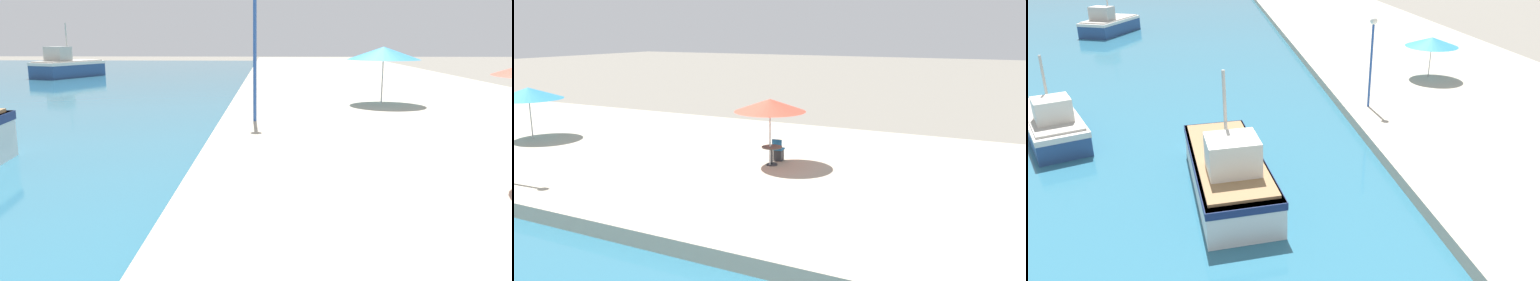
# 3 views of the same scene
# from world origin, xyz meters

# --- Properties ---
(quay_promenade) EXTENTS (16.00, 90.00, 0.52)m
(quay_promenade) POSITION_xyz_m (8.00, 37.00, 0.26)
(quay_promenade) COLOR #B2A893
(quay_promenade) RESTS_ON ground_plane
(fishing_boat_far) EXTENTS (5.02, 6.82, 4.63)m
(fishing_boat_far) POSITION_xyz_m (-15.90, 49.27, 0.95)
(fishing_boat_far) COLOR navy
(fishing_boat_far) RESTS_ON water_basin
(cafe_umbrella_white) EXTENTS (3.20, 3.20, 2.49)m
(cafe_umbrella_white) POSITION_xyz_m (6.72, 28.35, 2.73)
(cafe_umbrella_white) COLOR #B7B7B7
(cafe_umbrella_white) RESTS_ON quay_promenade
(lamppost) EXTENTS (0.36, 0.36, 4.56)m
(lamppost) POSITION_xyz_m (1.24, 23.35, 3.62)
(lamppost) COLOR #28519E
(lamppost) RESTS_ON quay_promenade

